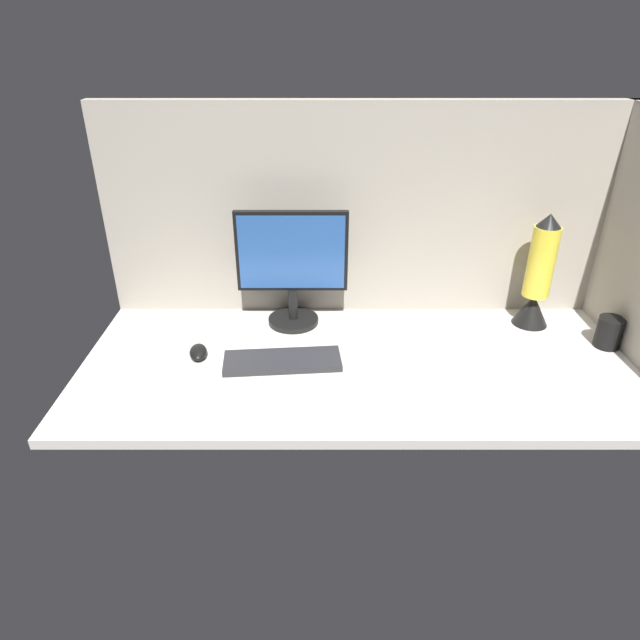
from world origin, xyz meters
TOP-DOWN VIEW (x-y plane):
  - ground_plane at (0.00, 0.00)cm, footprint 180.00×80.00cm
  - cubicle_wall_back at (0.00, 37.50)cm, footprint 180.00×5.00cm
  - monitor at (-23.95, 25.12)cm, footprint 38.31×18.00cm
  - keyboard at (-26.25, -3.13)cm, footprint 37.95×16.02cm
  - mouse at (-53.71, 1.10)cm, footprint 7.28×10.47cm
  - mug_black_travel at (81.37, 7.80)cm, footprint 8.24×8.24cm
  - lava_lamp at (61.13, 23.82)cm, footprint 12.43×12.43cm

SIDE VIEW (x-z plane):
  - ground_plane at x=0.00cm, z-range -3.00..0.00cm
  - keyboard at x=-26.25cm, z-range 0.00..2.00cm
  - mouse at x=-53.71cm, z-range 0.00..3.40cm
  - mug_black_travel at x=81.37cm, z-range 0.00..10.50cm
  - lava_lamp at x=61.13cm, z-range -3.27..37.41cm
  - monitor at x=-23.95cm, z-range 1.89..42.98cm
  - cubicle_wall_back at x=0.00cm, z-range 0.00..74.11cm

